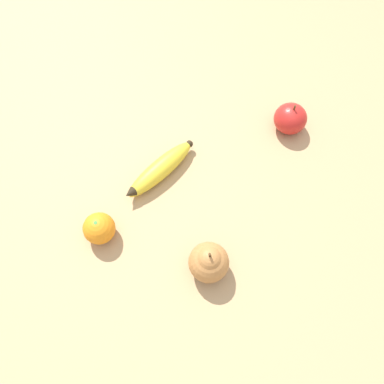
% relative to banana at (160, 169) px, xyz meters
% --- Properties ---
extents(ground_plane, '(3.00, 3.00, 0.00)m').
position_rel_banana_xyz_m(ground_plane, '(0.12, 0.09, -0.02)').
color(ground_plane, tan).
extents(banana, '(0.16, 0.17, 0.04)m').
position_rel_banana_xyz_m(banana, '(0.00, 0.00, 0.00)').
color(banana, yellow).
rests_on(banana, ground_plane).
extents(orange, '(0.07, 0.07, 0.07)m').
position_rel_banana_xyz_m(orange, '(0.14, -0.13, 0.01)').
color(orange, orange).
rests_on(orange, ground_plane).
extents(pear, '(0.08, 0.08, 0.10)m').
position_rel_banana_xyz_m(pear, '(0.22, 0.09, 0.02)').
color(pear, '#B2753D').
rests_on(pear, ground_plane).
extents(apple, '(0.08, 0.08, 0.08)m').
position_rel_banana_xyz_m(apple, '(-0.11, 0.31, 0.01)').
color(apple, red).
rests_on(apple, ground_plane).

